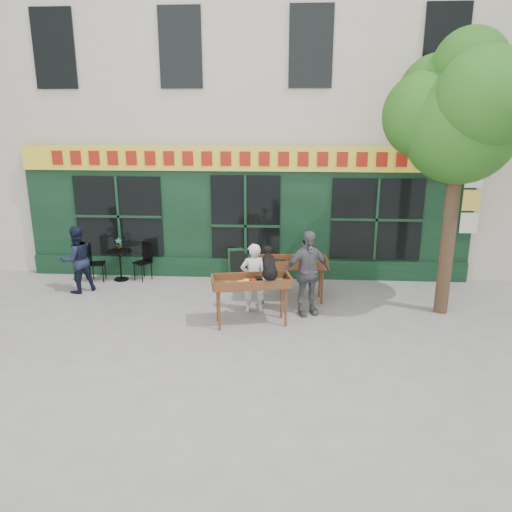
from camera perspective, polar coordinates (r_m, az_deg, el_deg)
The scene contains 14 objects.
ground at distance 10.61m, azimuth -2.23°, elevation -6.40°, with size 80.00×80.00×0.00m, color slate.
building at distance 15.79m, azimuth -0.08°, elevation 19.39°, with size 14.00×7.26×10.00m.
street_tree at distance 10.63m, azimuth 22.60°, elevation 15.19°, with size 3.05×2.90×5.60m.
book_cart_center at distance 9.74m, azimuth -0.55°, elevation -3.30°, with size 1.60×0.91×0.99m.
dog at distance 9.53m, azimuth 1.52°, elevation -0.78°, with size 0.34×0.60×0.60m, color black, non-canonical shape.
woman at distance 10.38m, azimuth -0.28°, elevation -2.54°, with size 0.54×0.35×1.48m, color silver.
book_cart_right at distance 11.00m, azimuth 4.14°, elevation -1.06°, with size 1.53×0.71×0.99m.
man_right at distance 10.27m, azimuth 5.84°, elevation -1.95°, with size 1.04×0.44×1.78m, color #505055.
bistro_table at distance 12.87m, azimuth -15.29°, elevation -0.35°, with size 0.60×0.60×0.76m.
bistro_chair_left at distance 12.98m, azimuth -18.12°, elevation -0.38°, with size 0.42×0.42×0.95m.
bistro_chair_right at distance 12.79m, azimuth -12.57°, elevation -0.19°, with size 0.50×0.51×0.95m.
potted_plant at distance 12.77m, azimuth -15.41°, elevation 1.28°, with size 0.17×0.11×0.31m, color gray.
man_left at distance 12.25m, azimuth -19.80°, elevation -0.39°, with size 0.76×0.59×1.57m, color black.
chalkboard at distance 12.54m, azimuth -1.91°, elevation -0.89°, with size 0.59×0.32×0.79m.
Camera 1 is at (1.05, -9.75, 4.04)m, focal length 35.00 mm.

